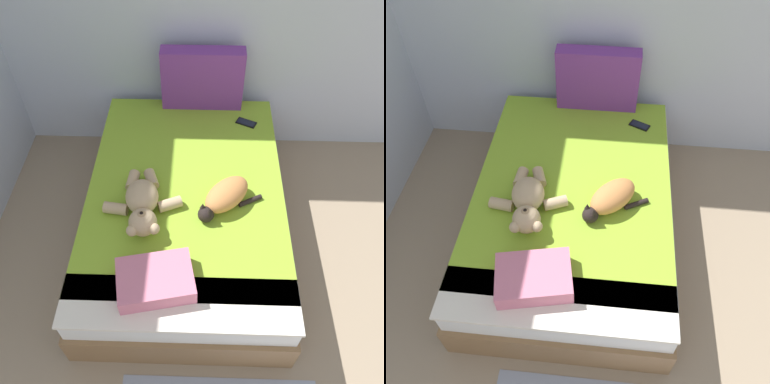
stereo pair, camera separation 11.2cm
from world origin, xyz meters
TOP-DOWN VIEW (x-y plane):
  - wall_back at (2.01, 4.46)m, footprint 4.15×0.06m
  - bed at (1.43, 3.40)m, footprint 1.32×1.93m
  - patterned_cushion at (1.52, 4.28)m, footprint 0.61×0.13m
  - cat at (1.68, 3.27)m, footprint 0.41×0.38m
  - teddy_bear at (1.18, 3.19)m, footprint 0.49×0.56m
  - cell_phone at (1.86, 4.06)m, footprint 0.16×0.13m
  - throw_pillow at (1.30, 2.69)m, footprint 0.45×0.35m

SIDE VIEW (x-z plane):
  - bed at x=1.43m, z-range 0.00..0.50m
  - cell_phone at x=1.86m, z-range 0.50..0.51m
  - throw_pillow at x=1.30m, z-range 0.50..0.61m
  - cat at x=1.68m, z-range 0.50..0.65m
  - teddy_bear at x=1.18m, z-range 0.49..0.67m
  - patterned_cushion at x=1.52m, z-range 0.50..0.97m
  - wall_back at x=2.01m, z-range 0.00..2.53m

